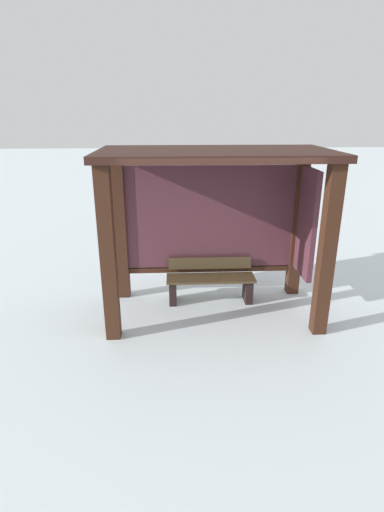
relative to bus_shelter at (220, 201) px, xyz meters
name	(u,v)px	position (x,y,z in m)	size (l,w,h in m)	color
ground_plane	(212,312)	(-0.11, -0.20, -1.75)	(60.00, 60.00, 0.00)	white
bus_shelter	(220,201)	(0.00, 0.00, 0.00)	(3.28, 1.68, 2.52)	#3B2014
bench_left_inside	(210,282)	(-0.11, 0.20, -1.41)	(1.46, 0.41, 0.72)	#4B3C25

